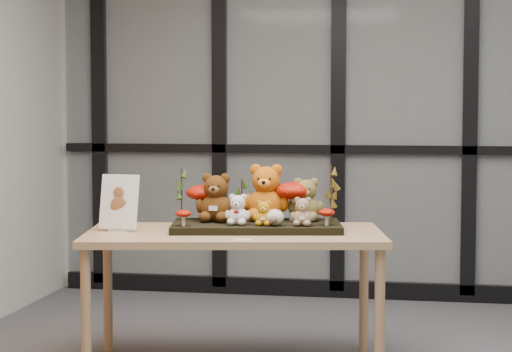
% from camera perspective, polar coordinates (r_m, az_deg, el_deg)
% --- Properties ---
extents(room_shell, '(5.00, 5.00, 5.00)m').
position_cam_1_polar(room_shell, '(4.03, 8.45, 9.01)').
color(room_shell, '#B6B4AC').
rests_on(room_shell, floor).
extents(glass_partition, '(4.90, 0.06, 2.78)m').
position_cam_1_polar(glass_partition, '(6.48, 9.07, 4.84)').
color(glass_partition, '#2D383F').
rests_on(glass_partition, floor).
extents(display_table, '(1.62, 1.01, 0.71)m').
position_cam_1_polar(display_table, '(4.76, -1.34, -4.23)').
color(display_table, tan).
rests_on(display_table, floor).
extents(diorama_tray, '(0.93, 0.58, 0.04)m').
position_cam_1_polar(diorama_tray, '(4.80, 0.03, -3.12)').
color(diorama_tray, black).
rests_on(diorama_tray, display_table).
extents(bear_pooh_yellow, '(0.29, 0.27, 0.33)m').
position_cam_1_polar(bear_pooh_yellow, '(4.90, 0.63, -0.82)').
color(bear_pooh_yellow, '#C75D0D').
rests_on(bear_pooh_yellow, diorama_tray).
extents(bear_brown_medium, '(0.24, 0.23, 0.28)m').
position_cam_1_polar(bear_brown_medium, '(4.85, -2.47, -1.17)').
color(bear_brown_medium, '#4C280C').
rests_on(bear_brown_medium, diorama_tray).
extents(bear_tan_back, '(0.22, 0.20, 0.25)m').
position_cam_1_polar(bear_tan_back, '(4.89, 3.10, -1.30)').
color(bear_tan_back, olive).
rests_on(bear_tan_back, diorama_tray).
extents(bear_small_yellow, '(0.12, 0.11, 0.14)m').
position_cam_1_polar(bear_small_yellow, '(4.68, 0.49, -2.21)').
color(bear_small_yellow, '#C1850F').
rests_on(bear_small_yellow, diorama_tray).
extents(bear_white_bow, '(0.15, 0.14, 0.17)m').
position_cam_1_polar(bear_white_bow, '(4.71, -1.12, -1.97)').
color(bear_white_bow, white).
rests_on(bear_white_bow, diorama_tray).
extents(bear_beige_small, '(0.14, 0.13, 0.16)m').
position_cam_1_polar(bear_beige_small, '(4.68, 2.90, -2.10)').
color(bear_beige_small, '#997D5B').
rests_on(bear_beige_small, diorama_tray).
extents(plush_cream_hedgehog, '(0.08, 0.07, 0.09)m').
position_cam_1_polar(plush_cream_hedgehog, '(4.68, 1.17, -2.52)').
color(plush_cream_hedgehog, beige).
rests_on(plush_cream_hedgehog, diorama_tray).
extents(mushroom_back_left, '(0.18, 0.18, 0.20)m').
position_cam_1_polar(mushroom_back_left, '(4.94, -3.26, -1.51)').
color(mushroom_back_left, '#9B1205').
rests_on(mushroom_back_left, diorama_tray).
extents(mushroom_back_right, '(0.20, 0.20, 0.22)m').
position_cam_1_polar(mushroom_back_right, '(4.90, 2.34, -1.43)').
color(mushroom_back_right, '#9B1205').
rests_on(mushroom_back_right, diorama_tray).
extents(mushroom_front_left, '(0.08, 0.08, 0.09)m').
position_cam_1_polar(mushroom_front_left, '(4.68, -4.49, -2.54)').
color(mushroom_front_left, '#9B1205').
rests_on(mushroom_front_left, diorama_tray).
extents(mushroom_front_right, '(0.08, 0.08, 0.09)m').
position_cam_1_polar(mushroom_front_right, '(4.70, 4.37, -2.48)').
color(mushroom_front_right, '#9B1205').
rests_on(mushroom_front_right, diorama_tray).
extents(sprig_green_far_left, '(0.05, 0.05, 0.28)m').
position_cam_1_polar(sprig_green_far_left, '(4.91, -4.60, -1.12)').
color(sprig_green_far_left, '#1E3C0D').
rests_on(sprig_green_far_left, diorama_tray).
extents(sprig_green_mid_left, '(0.05, 0.05, 0.25)m').
position_cam_1_polar(sprig_green_mid_left, '(4.95, -3.06, -1.25)').
color(sprig_green_mid_left, '#1E3C0D').
rests_on(sprig_green_mid_left, diorama_tray).
extents(sprig_dry_far_right, '(0.05, 0.05, 0.29)m').
position_cam_1_polar(sprig_dry_far_right, '(4.89, 4.62, -1.05)').
color(sprig_dry_far_right, brown).
rests_on(sprig_dry_far_right, diorama_tray).
extents(sprig_dry_mid_right, '(0.05, 0.05, 0.22)m').
position_cam_1_polar(sprig_dry_mid_right, '(4.78, 4.69, -1.61)').
color(sprig_dry_mid_right, brown).
rests_on(sprig_dry_mid_right, diorama_tray).
extents(sprig_green_centre, '(0.05, 0.05, 0.21)m').
position_cam_1_polar(sprig_green_centre, '(4.96, -0.88, -1.43)').
color(sprig_green_centre, '#1E3C0D').
rests_on(sprig_green_centre, diorama_tray).
extents(sign_holder, '(0.21, 0.08, 0.29)m').
position_cam_1_polar(sign_holder, '(4.80, -8.42, -1.77)').
color(sign_holder, silver).
rests_on(sign_holder, display_table).
extents(label_card, '(0.08, 0.03, 0.00)m').
position_cam_1_polar(label_card, '(4.45, -0.83, -3.93)').
color(label_card, white).
rests_on(label_card, display_table).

